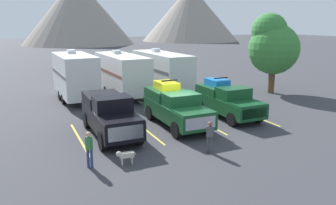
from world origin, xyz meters
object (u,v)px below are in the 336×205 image
object	(u,v)px
pickup_truck_a	(110,114)
camper_trailer_c	(161,69)
pickup_truck_b	(175,106)
camper_trailer_a	(75,75)
pickup_truck_c	(227,99)
camper_trailer_b	(122,73)
dog	(125,155)
person_a	(210,135)
person_b	(89,147)

from	to	relation	value
pickup_truck_a	camper_trailer_c	world-z (taller)	camper_trailer_c
pickup_truck_b	camper_trailer_a	size ratio (longest dim) A/B	0.75
pickup_truck_c	camper_trailer_b	bearing A→B (deg)	116.59
pickup_truck_c	camper_trailer_a	size ratio (longest dim) A/B	0.71
dog	pickup_truck_b	bearing A→B (deg)	43.80
person_a	person_b	xyz separation A→B (m)	(-5.49, 0.64, 0.04)
person_a	person_b	size ratio (longest dim) A/B	0.96
pickup_truck_c	camper_trailer_c	bearing A→B (deg)	94.03
camper_trailer_b	dog	world-z (taller)	camper_trailer_b
camper_trailer_a	dog	xyz separation A→B (m)	(-0.18, -13.25, -1.62)
pickup_truck_b	pickup_truck_c	distance (m)	3.93
camper_trailer_c	person_a	world-z (taller)	camper_trailer_c
person_a	camper_trailer_b	bearing A→B (deg)	90.37
pickup_truck_b	dog	distance (m)	6.23
pickup_truck_b	camper_trailer_a	xyz separation A→B (m)	(-4.28, 8.98, 0.85)
pickup_truck_b	pickup_truck_c	size ratio (longest dim) A/B	1.06
pickup_truck_a	camper_trailer_c	bearing A→B (deg)	53.32
pickup_truck_a	camper_trailer_b	xyz separation A→B (m)	(3.52, 9.33, 0.77)
person_b	dog	bearing A→B (deg)	-12.28
pickup_truck_c	person_a	size ratio (longest dim) A/B	3.47
pickup_truck_a	dog	world-z (taller)	pickup_truck_a
pickup_truck_a	pickup_truck_c	bearing A→B (deg)	3.89
camper_trailer_c	pickup_truck_b	bearing A→B (deg)	-108.77
pickup_truck_b	pickup_truck_c	xyz separation A→B (m)	(3.91, 0.37, -0.08)
pickup_truck_c	dog	distance (m)	9.60
pickup_truck_a	person_a	size ratio (longest dim) A/B	3.69
camper_trailer_b	person_a	world-z (taller)	camper_trailer_b
camper_trailer_a	person_a	size ratio (longest dim) A/B	4.89
pickup_truck_a	camper_trailer_c	xyz separation A→B (m)	(7.27, 9.76, 0.76)
camper_trailer_b	pickup_truck_c	bearing A→B (deg)	-63.41
pickup_truck_a	dog	bearing A→B (deg)	-96.32
pickup_truck_a	camper_trailer_b	distance (m)	10.00
pickup_truck_b	dog	world-z (taller)	pickup_truck_b
pickup_truck_b	pickup_truck_c	bearing A→B (deg)	5.36
pickup_truck_a	pickup_truck_c	distance (m)	7.93
camper_trailer_c	person_b	xyz separation A→B (m)	(-9.15, -13.55, -1.03)
camper_trailer_b	pickup_truck_b	bearing A→B (deg)	-86.93
person_b	dog	xyz separation A→B (m)	(1.43, -0.31, -0.49)
pickup_truck_a	pickup_truck_b	xyz separation A→B (m)	(4.01, 0.17, 0.00)
pickup_truck_c	dog	xyz separation A→B (m)	(-8.37, -4.65, -0.69)
camper_trailer_b	person_a	distance (m)	13.81
camper_trailer_a	person_a	bearing A→B (deg)	-74.06
camper_trailer_a	person_b	size ratio (longest dim) A/B	4.67
person_a	camper_trailer_c	bearing A→B (deg)	75.54
camper_trailer_c	person_a	size ratio (longest dim) A/B	6.03
pickup_truck_b	person_b	xyz separation A→B (m)	(-5.89, -3.97, -0.28)
pickup_truck_c	camper_trailer_c	distance (m)	9.28
pickup_truck_a	person_b	xyz separation A→B (m)	(-1.88, -3.80, -0.27)
person_a	dog	size ratio (longest dim) A/B	1.73
camper_trailer_c	person_b	distance (m)	16.39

